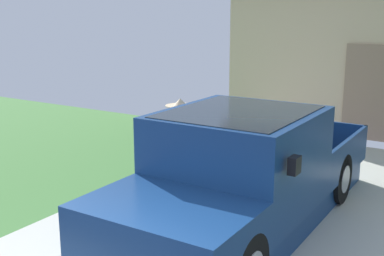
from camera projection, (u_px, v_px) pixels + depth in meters
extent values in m
cube|color=#B7B9AC|center=(267.00, 208.00, 7.77)|extent=(5.20, 9.00, 0.06)
cube|color=navy|center=(251.00, 209.00, 7.13)|extent=(1.75, 5.54, 0.42)
cube|color=navy|center=(239.00, 159.00, 6.57)|extent=(1.89, 2.10, 1.30)
cube|color=#1E2833|center=(240.00, 131.00, 6.49)|extent=(1.66, 1.93, 0.54)
cube|color=navy|center=(167.00, 230.00, 5.26)|extent=(1.88, 1.29, 0.58)
cube|color=black|center=(294.00, 164.00, 8.46)|extent=(1.89, 2.16, 0.06)
cube|color=navy|center=(349.00, 156.00, 7.93)|extent=(0.07, 2.15, 0.61)
cube|color=navy|center=(247.00, 141.00, 8.87)|extent=(0.07, 2.15, 0.61)
cube|color=navy|center=(315.00, 136.00, 9.27)|extent=(1.88, 0.07, 0.61)
cube|color=black|center=(294.00, 165.00, 5.37)|extent=(0.10, 0.18, 0.20)
cylinder|color=black|center=(121.00, 233.00, 5.91)|extent=(0.26, 0.80, 0.80)
cylinder|color=#9E9EA3|center=(121.00, 233.00, 5.91)|extent=(0.28, 0.44, 0.44)
cylinder|color=black|center=(337.00, 178.00, 7.88)|extent=(0.26, 0.80, 0.80)
cylinder|color=#9E9EA3|center=(337.00, 178.00, 7.88)|extent=(0.28, 0.44, 0.44)
cylinder|color=black|center=(246.00, 162.00, 8.72)|extent=(0.26, 0.80, 0.80)
cylinder|color=#9E9EA3|center=(246.00, 162.00, 8.72)|extent=(0.28, 0.44, 0.44)
cylinder|color=black|center=(176.00, 170.00, 8.19)|extent=(0.15, 0.15, 0.86)
cylinder|color=black|center=(185.00, 176.00, 7.86)|extent=(0.15, 0.15, 0.86)
cylinder|color=#4C9356|center=(180.00, 133.00, 7.87)|extent=(0.33, 0.33, 0.54)
cylinder|color=brown|center=(176.00, 133.00, 8.05)|extent=(0.09, 0.09, 0.58)
cylinder|color=brown|center=(185.00, 139.00, 7.71)|extent=(0.09, 0.09, 0.58)
sphere|color=brown|center=(180.00, 109.00, 7.78)|extent=(0.21, 0.21, 0.21)
cylinder|color=#D1B78E|center=(180.00, 106.00, 7.77)|extent=(0.47, 0.47, 0.01)
cone|color=#D1B78E|center=(180.00, 102.00, 7.76)|extent=(0.22, 0.22, 0.12)
cube|color=brown|center=(175.00, 198.00, 7.80)|extent=(0.38, 0.19, 0.22)
torus|color=brown|center=(174.00, 189.00, 7.76)|extent=(0.35, 0.02, 0.35)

